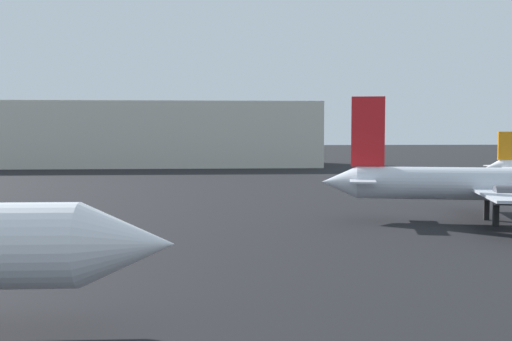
% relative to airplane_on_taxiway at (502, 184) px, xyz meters
% --- Properties ---
extents(airplane_on_taxiway, '(32.91, 21.50, 11.42)m').
position_rel_airplane_on_taxiway_xyz_m(airplane_on_taxiway, '(0.00, 0.00, 0.00)').
color(airplane_on_taxiway, silver).
rests_on(airplane_on_taxiway, ground_plane).
extents(terminal_building, '(83.96, 23.86, 14.26)m').
position_rel_airplane_on_taxiway_xyz_m(terminal_building, '(-44.24, 89.70, 3.58)').
color(terminal_building, beige).
rests_on(terminal_building, ground_plane).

